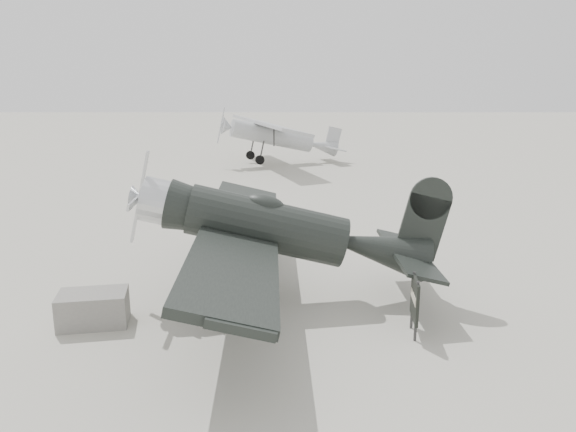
# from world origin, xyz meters

# --- Properties ---
(ground) EXTENTS (160.00, 160.00, 0.00)m
(ground) POSITION_xyz_m (0.00, 0.00, 0.00)
(ground) COLOR gray
(ground) RESTS_ON ground
(lowwing_monoplane) EXTENTS (8.24, 11.45, 3.71)m
(lowwing_monoplane) POSITION_xyz_m (-1.42, -0.51, 1.96)
(lowwing_monoplane) COLOR black
(lowwing_monoplane) RESTS_ON ground
(highwing_monoplane) EXTENTS (8.68, 12.03, 3.44)m
(highwing_monoplane) POSITION_xyz_m (-2.02, 23.53, 2.15)
(highwing_monoplane) COLOR gray
(highwing_monoplane) RESTS_ON ground
(equipment_block) EXTENTS (1.79, 1.29, 0.82)m
(equipment_block) POSITION_xyz_m (-6.01, -2.10, 0.41)
(equipment_block) COLOR slate
(equipment_block) RESTS_ON ground
(sign_board) EXTENTS (0.15, 1.00, 1.45)m
(sign_board) POSITION_xyz_m (1.71, -2.66, 0.86)
(sign_board) COLOR #333333
(sign_board) RESTS_ON ground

